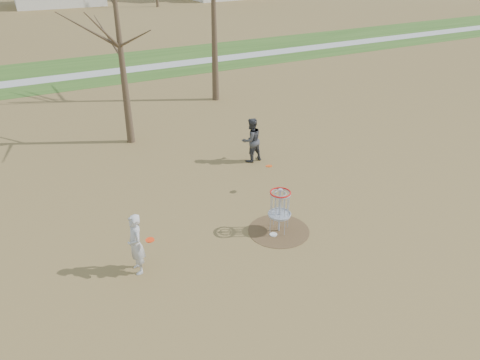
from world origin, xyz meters
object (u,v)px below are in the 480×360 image
disc_golf_basket (280,204)px  player_throwing (251,140)px  player_standing (136,244)px  disc_grounded (273,234)px

disc_golf_basket → player_throwing: bearing=71.1°
player_standing → disc_golf_basket: size_ratio=1.23×
disc_grounded → player_standing: bearing=176.9°
disc_grounded → disc_golf_basket: 0.94m
disc_grounded → disc_golf_basket: size_ratio=0.16×
disc_grounded → disc_golf_basket: disc_golf_basket is taller
player_standing → disc_grounded: player_standing is taller
player_standing → player_throwing: player_throwing is taller
player_throwing → disc_grounded: player_throwing is taller
player_standing → disc_grounded: 4.00m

